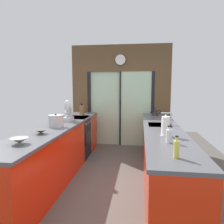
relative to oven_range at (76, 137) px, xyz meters
The scene contains 15 objects.
ground_plane 1.21m from the oven_range, 35.58° to the right, with size 5.04×7.60×0.02m, color #4C4742.
back_wall_unit 1.81m from the oven_range, 51.68° to the left, with size 2.64×0.12×2.70m.
left_counter_run 1.12m from the oven_range, 90.08° to the right, with size 0.62×3.80×0.92m.
right_counter_run 2.05m from the oven_range, 27.56° to the right, with size 0.62×3.80×0.92m.
sink_faucet 2.17m from the oven_range, 19.64° to the right, with size 0.19×0.02×0.22m.
oven_range is the anchor object (origin of this frame).
mixing_bowl_near 2.31m from the oven_range, 89.53° to the right, with size 0.22×0.22×0.07m.
mixing_bowl_far 1.77m from the oven_range, 89.38° to the right, with size 0.18×0.18×0.06m.
knife_block 0.75m from the oven_range, 87.80° to the left, with size 0.08×0.14×0.29m.
stand_mixer 0.82m from the oven_range, 88.02° to the right, with size 0.17×0.27×0.42m.
stock_pot 1.27m from the oven_range, 89.07° to the right, with size 0.26×0.26×0.23m.
kettle 1.96m from the oven_range, 16.60° to the left, with size 0.25×0.17×0.18m.
soap_bottle_near 3.14m from the oven_range, 54.35° to the right, with size 0.05×0.05×0.22m.
soap_bottle_far 2.71m from the oven_range, 47.32° to the right, with size 0.07×0.07×0.21m.
paper_towel_roll 2.47m from the oven_range, 41.47° to the right, with size 0.13×0.13×0.30m.
Camera 1 is at (0.54, -3.30, 1.60)m, focal length 33.95 mm.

